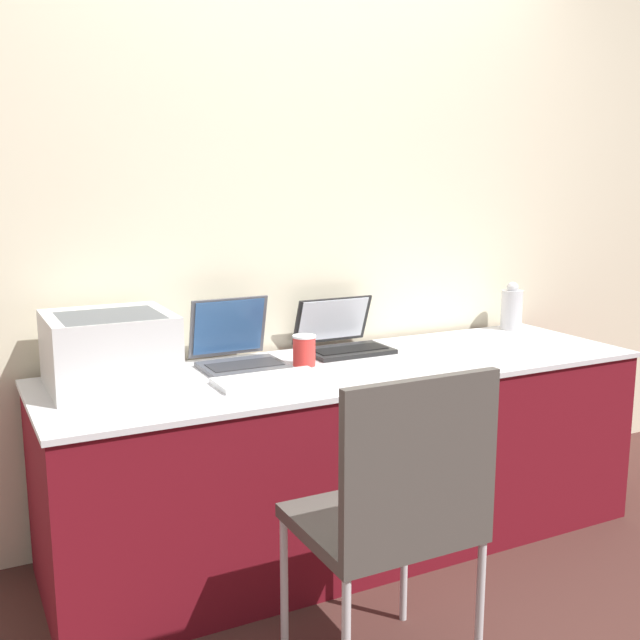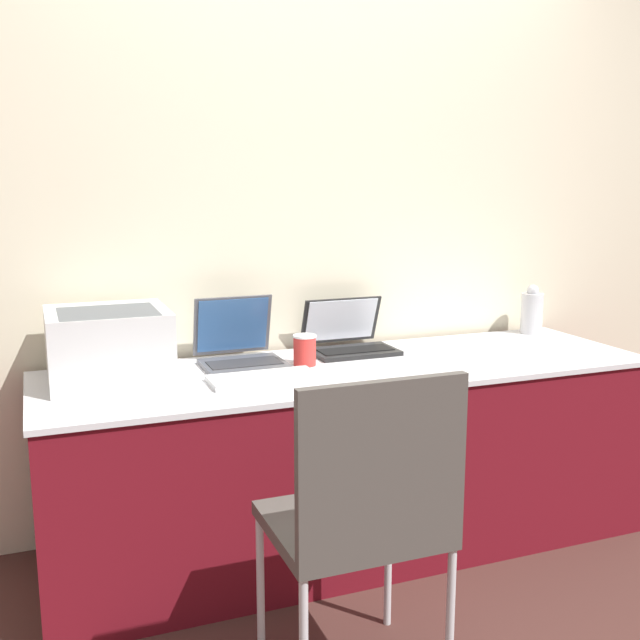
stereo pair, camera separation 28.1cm
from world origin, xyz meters
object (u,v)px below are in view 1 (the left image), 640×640
at_px(laptop_left, 238,351).
at_px(chair, 396,505).
at_px(external_keyboard, 269,380).
at_px(metal_pitcher, 512,308).
at_px(printer, 109,347).
at_px(coffee_cup, 304,350).
at_px(laptop_right, 343,339).

bearing_deg(laptop_left, chair, -86.28).
relative_size(laptop_left, external_keyboard, 0.81).
xyz_separation_m(metal_pitcher, chair, (-1.35, -1.09, -0.27)).
distance_m(printer, chair, 1.13).
xyz_separation_m(printer, coffee_cup, (0.72, -0.04, -0.08)).
bearing_deg(metal_pitcher, chair, -140.95).
bearing_deg(laptop_left, metal_pitcher, 3.18).
distance_m(laptop_left, laptop_right, 0.48).
xyz_separation_m(printer, laptop_right, (0.97, 0.12, -0.09)).
relative_size(coffee_cup, chair, 0.13).
height_order(external_keyboard, coffee_cup, coffee_cup).
relative_size(printer, laptop_right, 1.20).
bearing_deg(chair, laptop_right, 68.61).
height_order(coffee_cup, metal_pitcher, metal_pitcher).
xyz_separation_m(laptop_left, chair, (0.07, -1.01, -0.23)).
distance_m(laptop_right, external_keyboard, 0.57).
height_order(laptop_left, chair, laptop_left).
bearing_deg(printer, metal_pitcher, 4.57).
bearing_deg(printer, coffee_cup, -3.13).
bearing_deg(coffee_cup, printer, 176.87).
bearing_deg(laptop_left, printer, -171.48).
distance_m(printer, coffee_cup, 0.72).
relative_size(coffee_cup, metal_pitcher, 0.52).
xyz_separation_m(laptop_right, chair, (-0.41, -1.06, -0.22)).
bearing_deg(laptop_right, external_keyboard, -145.63).
height_order(external_keyboard, chair, chair).
distance_m(external_keyboard, metal_pitcher, 1.45).
xyz_separation_m(laptop_left, coffee_cup, (0.23, -0.11, 0.00)).
bearing_deg(chair, coffee_cup, 79.92).
distance_m(laptop_left, coffee_cup, 0.25).
bearing_deg(coffee_cup, laptop_right, 31.71).
height_order(printer, laptop_left, printer).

